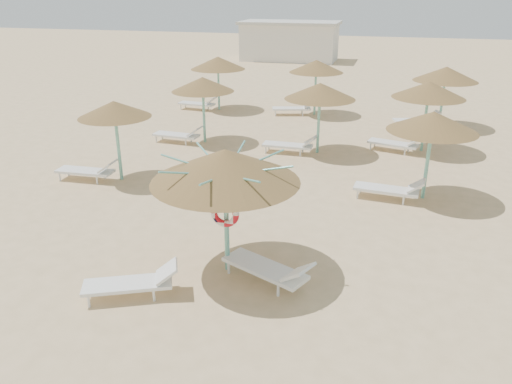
# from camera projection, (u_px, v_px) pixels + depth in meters

# --- Properties ---
(ground) EXTENTS (120.00, 120.00, 0.00)m
(ground) POSITION_uv_depth(u_px,v_px,m) (233.00, 276.00, 11.11)
(ground) COLOR #DEB687
(ground) RESTS_ON ground
(main_palapa) EXTENTS (3.19, 3.19, 2.86)m
(main_palapa) POSITION_uv_depth(u_px,v_px,m) (225.00, 166.00, 10.44)
(main_palapa) COLOR #6DBDAC
(main_palapa) RESTS_ON ground
(lounger_main_a) EXTENTS (2.01, 1.34, 0.71)m
(lounger_main_a) POSITION_uv_depth(u_px,v_px,m) (134.00, 282.00, 10.26)
(lounger_main_a) COLOR white
(lounger_main_a) RESTS_ON ground
(lounger_main_b) EXTENTS (2.18, 1.44, 0.76)m
(lounger_main_b) POSITION_uv_depth(u_px,v_px,m) (270.00, 269.00, 10.69)
(lounger_main_b) COLOR white
(lounger_main_b) RESTS_ON ground
(palapa_field) EXTENTS (19.52, 13.29, 2.71)m
(palapa_field) POSITION_uv_depth(u_px,v_px,m) (342.00, 88.00, 19.45)
(palapa_field) COLOR #6DBDAC
(palapa_field) RESTS_ON ground
(service_hut) EXTENTS (8.40, 4.40, 3.25)m
(service_hut) POSITION_uv_depth(u_px,v_px,m) (290.00, 41.00, 43.16)
(service_hut) COLOR silver
(service_hut) RESTS_ON ground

